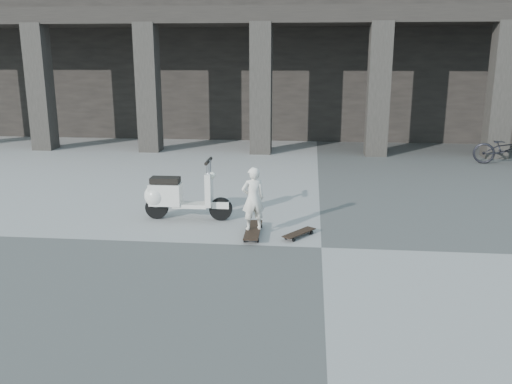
# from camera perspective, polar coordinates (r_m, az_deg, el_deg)

# --- Properties ---
(ground) EXTENTS (90.00, 90.00, 0.00)m
(ground) POSITION_cam_1_polar(r_m,az_deg,el_deg) (8.97, 6.90, -5.83)
(ground) COLOR #464744
(ground) RESTS_ON ground
(colonnade) EXTENTS (28.00, 8.82, 6.00)m
(colonnade) POSITION_cam_1_polar(r_m,az_deg,el_deg) (22.19, 6.58, 14.20)
(colonnade) COLOR black
(colonnade) RESTS_ON ground
(longboard) EXTENTS (0.28, 1.09, 0.11)m
(longboard) POSITION_cam_1_polar(r_m,az_deg,el_deg) (9.47, -0.31, -4.06)
(longboard) COLOR black
(longboard) RESTS_ON ground
(skateboard_spare) EXTENTS (0.58, 0.70, 0.09)m
(skateboard_spare) POSITION_cam_1_polar(r_m,az_deg,el_deg) (9.42, 4.56, -4.34)
(skateboard_spare) COLOR black
(skateboard_spare) RESTS_ON ground
(child) EXTENTS (0.47, 0.39, 1.10)m
(child) POSITION_cam_1_polar(r_m,az_deg,el_deg) (9.31, -0.31, -0.70)
(child) COLOR silver
(child) RESTS_ON longboard
(scooter) EXTENTS (1.68, 0.54, 1.17)m
(scooter) POSITION_cam_1_polar(r_m,az_deg,el_deg) (10.41, -8.72, -0.35)
(scooter) COLOR black
(scooter) RESTS_ON ground
(bicycle) EXTENTS (1.86, 1.12, 0.92)m
(bicycle) POSITION_cam_1_polar(r_m,az_deg,el_deg) (16.86, 24.88, 4.13)
(bicycle) COLOR black
(bicycle) RESTS_ON ground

